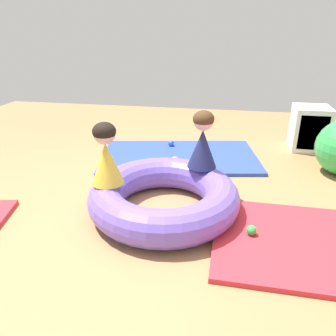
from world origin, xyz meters
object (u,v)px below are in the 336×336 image
Objects in this scene: storage_cube at (310,129)px; play_ball_blue at (171,143)px; inflatable_cushion at (164,196)px; child_in_yellow at (106,154)px; play_ball_green at (251,230)px; play_ball_orange at (175,160)px; child_in_navy at (203,140)px.

play_ball_blue is at bearing -170.24° from storage_cube.
child_in_yellow is at bearing -164.92° from inflatable_cushion.
inflatable_cushion is 2.45m from storage_cube.
play_ball_green is at bearing -110.89° from storage_cube.
play_ball_orange is (-0.06, 0.99, -0.07)m from inflatable_cushion.
storage_cube is at bearing 69.11° from play_ball_green.
storage_cube is at bearing 50.53° from inflatable_cushion.
play_ball_orange is (-0.35, 0.63, -0.47)m from child_in_navy.
child_in_yellow is 5.95× the size of play_ball_orange.
play_ball_green is at bearing -58.06° from play_ball_orange.
inflatable_cushion is 1.00m from play_ball_orange.
play_ball_orange reaches higher than play_ball_green.
play_ball_orange is 0.15× the size of storage_cube.
play_ball_orange is at bearing -151.03° from storage_cube.
child_in_navy is 1.02× the size of child_in_yellow.
play_ball_green is at bearing 92.17° from child_in_navy.
child_in_yellow is 1.79m from play_ball_blue.
play_ball_orange is (-0.79, 1.27, 0.01)m from play_ball_green.
child_in_navy is at bearing 51.72° from inflatable_cushion.
child_in_yellow is 2.85m from storage_cube.
inflatable_cushion is 0.62m from child_in_navy.
play_ball_blue reaches higher than play_ball_green.
child_in_navy is 0.86m from play_ball_orange.
storage_cube reaches higher than play_ball_blue.
child_in_yellow is at bearing -134.90° from storage_cube.
child_in_yellow is 1.27m from play_ball_orange.
play_ball_blue is at bearing 81.03° from child_in_yellow.
play_ball_green is 0.88× the size of play_ball_orange.
child_in_navy is 1.40m from play_ball_blue.
play_ball_orange is at bearing 93.65° from inflatable_cushion.
play_ball_orange is (0.38, 1.11, -0.47)m from child_in_yellow.
play_ball_blue is at bearing -100.32° from child_in_navy.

